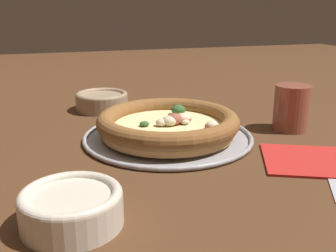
# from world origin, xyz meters

# --- Properties ---
(ground_plane) EXTENTS (3.00, 3.00, 0.00)m
(ground_plane) POSITION_xyz_m (0.00, 0.00, 0.00)
(ground_plane) COLOR #4C2D19
(pizza_tray) EXTENTS (0.32, 0.32, 0.01)m
(pizza_tray) POSITION_xyz_m (0.00, 0.00, 0.00)
(pizza_tray) COLOR #9E9EA3
(pizza_tray) RESTS_ON ground_plane
(pizza) EXTENTS (0.27, 0.27, 0.04)m
(pizza) POSITION_xyz_m (0.00, -0.00, 0.03)
(pizza) COLOR tan
(pizza) RESTS_ON pizza_tray
(bowl_near) EXTENTS (0.13, 0.13, 0.04)m
(bowl_near) POSITION_xyz_m (-0.09, 0.25, 0.02)
(bowl_near) COLOR #9E8466
(bowl_near) RESTS_ON ground_plane
(bowl_far) EXTENTS (0.12, 0.12, 0.04)m
(bowl_far) POSITION_xyz_m (-0.20, -0.26, 0.02)
(bowl_far) COLOR beige
(bowl_far) RESTS_ON ground_plane
(drinking_cup) EXTENTS (0.07, 0.07, 0.09)m
(drinking_cup) POSITION_xyz_m (0.26, -0.02, 0.05)
(drinking_cup) COLOR brown
(drinking_cup) RESTS_ON ground_plane
(napkin) EXTENTS (0.19, 0.19, 0.01)m
(napkin) POSITION_xyz_m (0.19, -0.18, 0.00)
(napkin) COLOR #B2231E
(napkin) RESTS_ON ground_plane
(fork) EXTENTS (0.11, 0.17, 0.00)m
(fork) POSITION_xyz_m (0.19, -0.22, 0.00)
(fork) COLOR #B7B7BC
(fork) RESTS_ON ground_plane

